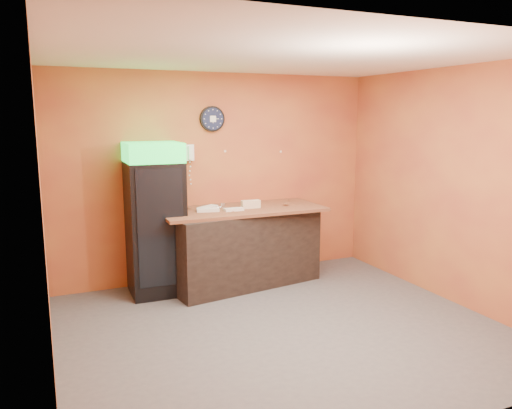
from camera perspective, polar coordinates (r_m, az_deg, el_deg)
floor at (r=5.46m, az=3.03°, el=-13.98°), size 4.50×4.50×0.00m
back_wall at (r=6.88m, az=-4.32°, el=3.17°), size 4.50×0.02×2.80m
left_wall at (r=4.53m, az=-23.18°, el=-1.25°), size 0.02×4.00×2.80m
right_wall at (r=6.38m, az=21.56°, el=1.95°), size 0.02×4.00×2.80m
ceiling at (r=5.02m, az=3.34°, el=16.64°), size 4.50×4.00×0.02m
beverage_cooler at (r=6.33m, az=-11.35°, el=-1.91°), size 0.68×0.69×1.91m
prep_counter at (r=6.71m, az=-1.66°, el=-4.87°), size 2.09×1.16×0.99m
wall_clock at (r=6.78m, az=-5.02°, el=9.73°), size 0.34×0.06×0.34m
wall_phone at (r=6.67m, az=-7.62°, el=5.90°), size 0.12×0.10×0.21m
butcher_paper at (r=6.59m, az=-1.68°, el=-0.55°), size 2.16×1.00×0.04m
sub_roll_stack at (r=6.55m, az=-0.61°, el=0.03°), size 0.25×0.10×0.11m
wrapped_sandwich_left at (r=6.35m, az=-5.51°, el=-0.63°), size 0.30×0.17×0.04m
wrapped_sandwich_mid at (r=6.38m, az=-2.55°, el=-0.57°), size 0.25×0.11×0.04m
wrapped_sandwich_right at (r=6.49m, az=-5.56°, el=-0.39°), size 0.32×0.27×0.04m
kitchen_tool at (r=6.59m, az=-3.78°, el=-0.11°), size 0.06×0.06×0.06m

